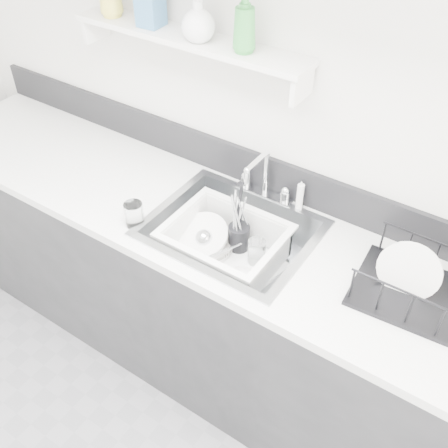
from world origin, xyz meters
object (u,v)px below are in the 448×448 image
Objects in this scene: counter_run at (230,306)px; dish_rack at (423,282)px; sink at (231,245)px; wash_tub at (225,246)px.

counter_run is 7.49× the size of dish_rack.
counter_run is at bearing 0.00° from sink.
wash_tub is 0.75m from dish_rack.
wash_tub is (-0.01, -0.02, 0.01)m from sink.
wash_tub reaches higher than counter_run.
sink reaches higher than counter_run.
wash_tub is at bearing -120.13° from counter_run.
dish_rack reaches higher than wash_tub.
counter_run is 0.37m from sink.
dish_rack reaches higher than sink.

